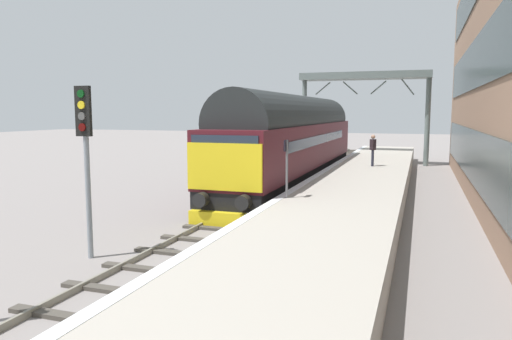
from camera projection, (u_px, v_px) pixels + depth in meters
name	position (u px, v px, depth m)	size (l,w,h in m)	color
ground_plane	(266.00, 203.00, 20.36)	(140.00, 140.00, 0.00)	gray
track_main	(266.00, 202.00, 20.35)	(2.50, 60.00, 0.15)	gray
station_platform	(352.00, 196.00, 19.14)	(4.00, 44.00, 1.01)	#B1A99D
diesel_locomotive	(295.00, 138.00, 24.63)	(2.74, 19.18, 4.68)	black
signal_post_mid	(86.00, 147.00, 12.34)	(0.44, 0.22, 4.48)	gray
signal_post_far	(293.00, 128.00, 32.30)	(0.44, 0.22, 4.17)	gray
platform_number_sign	(287.00, 160.00, 15.79)	(0.10, 0.44, 1.90)	slate
waiting_passenger	(373.00, 147.00, 25.21)	(0.35, 0.51, 1.64)	#282A38
overhead_footbridge	(364.00, 83.00, 35.12)	(9.30, 2.00, 6.68)	slate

